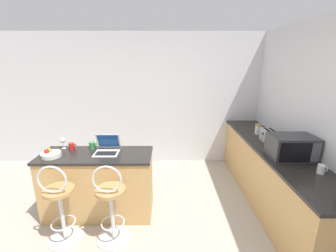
{
  "coord_description": "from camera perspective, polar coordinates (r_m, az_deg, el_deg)",
  "views": [
    {
      "loc": [
        0.4,
        -2.02,
        2.07
      ],
      "look_at": [
        0.42,
        1.68,
        0.99
      ],
      "focal_mm": 24.0,
      "sensor_mm": 36.0,
      "label": 1
    }
  ],
  "objects": [
    {
      "name": "toaster",
      "position": [
        3.7,
        24.31,
        -2.29
      ],
      "size": [
        0.2,
        0.29,
        0.19
      ],
      "color": "#9EA3A8",
      "rests_on": "counter_right"
    },
    {
      "name": "storage_jar",
      "position": [
        4.01,
        21.95,
        -0.73
      ],
      "size": [
        0.11,
        0.11,
        0.17
      ],
      "color": "silver",
      "rests_on": "counter_right"
    },
    {
      "name": "microwave",
      "position": [
        3.18,
        28.88,
        -4.72
      ],
      "size": [
        0.52,
        0.36,
        0.3
      ],
      "color": "#2D2D30",
      "rests_on": "counter_right"
    },
    {
      "name": "mug_red",
      "position": [
        3.35,
        -23.23,
        -4.76
      ],
      "size": [
        0.09,
        0.07,
        0.1
      ],
      "color": "red",
      "rests_on": "breakfast_bar"
    },
    {
      "name": "fruit_bowl",
      "position": [
        3.24,
        -27.67,
        -6.32
      ],
      "size": [
        0.24,
        0.24,
        0.11
      ],
      "color": "silver",
      "rests_on": "breakfast_bar"
    },
    {
      "name": "mug_green",
      "position": [
        3.3,
        -18.66,
        -4.66
      ],
      "size": [
        0.1,
        0.08,
        0.1
      ],
      "color": "#338447",
      "rests_on": "breakfast_bar"
    },
    {
      "name": "bar_stool_far",
      "position": [
        2.8,
        -14.27,
        -19.0
      ],
      "size": [
        0.4,
        0.4,
        1.02
      ],
      "color": "silver",
      "rests_on": "ground_plane"
    },
    {
      "name": "laptop",
      "position": [
        3.12,
        -15.16,
        -5.34
      ],
      "size": [
        0.31,
        0.31,
        0.24
      ],
      "color": "silver",
      "rests_on": "breakfast_bar"
    },
    {
      "name": "wall_back",
      "position": [
        4.55,
        -5.39,
        6.41
      ],
      "size": [
        12.0,
        0.06,
        2.6
      ],
      "color": "silver",
      "rests_on": "ground_plane"
    },
    {
      "name": "wine_glass_tall",
      "position": [
        3.43,
        -25.18,
        -3.39
      ],
      "size": [
        0.07,
        0.07,
        0.16
      ],
      "color": "silver",
      "rests_on": "breakfast_bar"
    },
    {
      "name": "bar_stool_near",
      "position": [
        2.99,
        -25.77,
        -17.78
      ],
      "size": [
        0.4,
        0.4,
        1.02
      ],
      "color": "silver",
      "rests_on": "ground_plane"
    },
    {
      "name": "counter_right",
      "position": [
        3.72,
        24.57,
        -11.2
      ],
      "size": [
        0.62,
        2.95,
        0.89
      ],
      "color": "tan",
      "rests_on": "ground_plane"
    },
    {
      "name": "breakfast_bar",
      "position": [
        3.31,
        -17.15,
        -13.9
      ],
      "size": [
        1.46,
        0.58,
        0.89
      ],
      "color": "tan",
      "rests_on": "ground_plane"
    },
    {
      "name": "mug_white",
      "position": [
        2.97,
        34.4,
        -9.02
      ],
      "size": [
        0.09,
        0.07,
        0.1
      ],
      "color": "white",
      "rests_on": "counter_right"
    }
  ]
}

